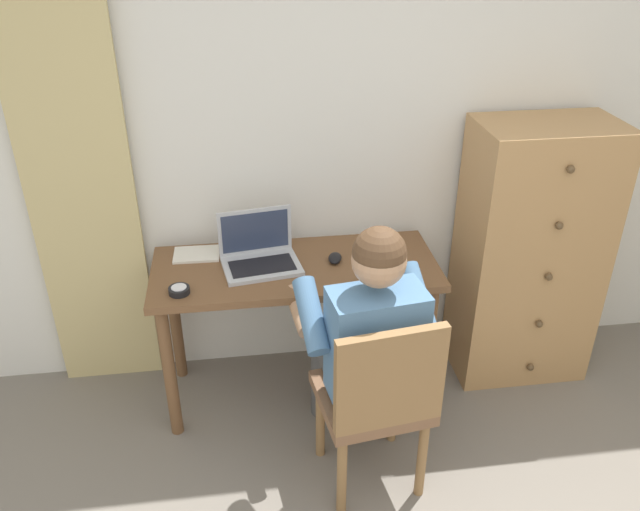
{
  "coord_description": "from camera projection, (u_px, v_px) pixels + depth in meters",
  "views": [
    {
      "loc": [
        -0.53,
        -0.65,
        2.19
      ],
      "look_at": [
        -0.2,
        1.76,
        0.83
      ],
      "focal_mm": 36.01,
      "sensor_mm": 36.0,
      "label": 1
    }
  ],
  "objects": [
    {
      "name": "wall_back",
      "position": [
        349.0,
        129.0,
        2.98
      ],
      "size": [
        4.8,
        0.05,
        2.5
      ],
      "primitive_type": "cube",
      "color": "silver",
      "rests_on": "ground_plane"
    },
    {
      "name": "curtain_panel",
      "position": [
        77.0,
        177.0,
        2.84
      ],
      "size": [
        0.48,
        0.03,
        2.21
      ],
      "primitive_type": "cube",
      "color": "#CCB77A",
      "rests_on": "ground_plane"
    },
    {
      "name": "desk",
      "position": [
        296.0,
        287.0,
        2.96
      ],
      "size": [
        1.29,
        0.54,
        0.73
      ],
      "color": "brown",
      "rests_on": "ground_plane"
    },
    {
      "name": "dresser",
      "position": [
        529.0,
        254.0,
        3.14
      ],
      "size": [
        0.65,
        0.44,
        1.32
      ],
      "color": "tan",
      "rests_on": "ground_plane"
    },
    {
      "name": "chair",
      "position": [
        378.0,
        397.0,
        2.5
      ],
      "size": [
        0.47,
        0.45,
        0.87
      ],
      "color": "brown",
      "rests_on": "ground_plane"
    },
    {
      "name": "person_seated",
      "position": [
        365.0,
        333.0,
        2.56
      ],
      "size": [
        0.58,
        0.62,
        1.19
      ],
      "color": "#4C4C4C",
      "rests_on": "ground_plane"
    },
    {
      "name": "laptop",
      "position": [
        259.0,
        254.0,
        2.9
      ],
      "size": [
        0.37,
        0.3,
        0.24
      ],
      "color": "#B7BABF",
      "rests_on": "desk"
    },
    {
      "name": "computer_mouse",
      "position": [
        335.0,
        258.0,
        2.94
      ],
      "size": [
        0.08,
        0.11,
        0.03
      ],
      "primitive_type": "ellipsoid",
      "rotation": [
        0.0,
        0.0,
        -0.23
      ],
      "color": "black",
      "rests_on": "desk"
    },
    {
      "name": "desk_clock",
      "position": [
        179.0,
        290.0,
        2.7
      ],
      "size": [
        0.09,
        0.09,
        0.03
      ],
      "color": "black",
      "rests_on": "desk"
    },
    {
      "name": "notebook_pad",
      "position": [
        197.0,
        254.0,
        2.99
      ],
      "size": [
        0.21,
        0.15,
        0.01
      ],
      "primitive_type": "cube",
      "rotation": [
        0.0,
        0.0,
        -0.02
      ],
      "color": "silver",
      "rests_on": "desk"
    }
  ]
}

